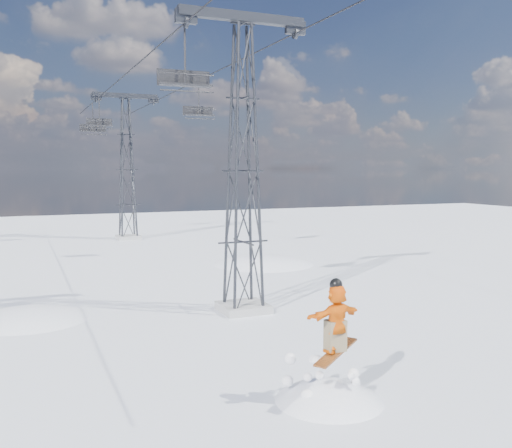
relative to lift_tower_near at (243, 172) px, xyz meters
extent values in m
plane|color=white|center=(-0.80, -8.00, -5.47)|extent=(120.00, 120.00, 0.00)
sphere|color=white|center=(5.20, 10.00, -14.97)|extent=(20.00, 20.00, 20.00)
cube|color=#999999|center=(0.00, 0.00, -5.32)|extent=(1.80, 1.80, 0.30)
cube|color=#2A2C31|center=(0.00, 0.00, 5.78)|extent=(5.00, 0.35, 0.35)
cube|color=#2A2C31|center=(-2.20, 0.00, 5.58)|extent=(0.80, 0.25, 0.50)
cube|color=#2A2C31|center=(2.20, 0.00, 5.58)|extent=(0.80, 0.25, 0.50)
cube|color=#999999|center=(0.00, 25.00, -5.32)|extent=(1.80, 1.80, 0.30)
cube|color=#2A2C31|center=(0.00, 25.00, 5.78)|extent=(5.00, 0.35, 0.35)
cube|color=#2A2C31|center=(-2.20, 25.00, 5.58)|extent=(0.80, 0.25, 0.50)
cube|color=#2A2C31|center=(2.20, 25.00, 5.58)|extent=(0.80, 0.25, 0.50)
cylinder|color=black|center=(-2.20, 11.50, 5.38)|extent=(0.06, 51.00, 0.06)
cylinder|color=black|center=(2.20, 11.50, 5.38)|extent=(0.06, 51.00, 0.06)
cube|color=#B65718|center=(-1.27, -9.18, -4.17)|extent=(1.56, 1.15, 0.29)
imported|color=orange|center=(-1.27, -9.18, -3.35)|extent=(1.54, 0.71, 1.60)
cube|color=#776749|center=(-1.27, -9.18, -3.78)|extent=(0.50, 0.41, 0.74)
sphere|color=black|center=(-1.27, -9.18, -2.57)|extent=(0.30, 0.30, 0.30)
cylinder|color=black|center=(-2.20, 0.18, 4.28)|extent=(0.08, 0.08, 2.21)
cube|color=black|center=(-2.20, 0.18, 3.18)|extent=(2.01, 0.45, 0.08)
cube|color=black|center=(-2.20, 0.40, 3.48)|extent=(2.01, 0.06, 0.55)
cylinder|color=black|center=(-2.20, -0.07, 2.93)|extent=(2.01, 0.06, 0.06)
cylinder|color=black|center=(-2.20, -0.12, 3.53)|extent=(2.01, 0.05, 0.05)
cylinder|color=black|center=(2.20, 12.84, 4.36)|extent=(0.07, 0.07, 2.05)
cube|color=black|center=(2.20, 12.84, 3.33)|extent=(1.86, 0.42, 0.07)
cube|color=black|center=(2.20, 13.04, 3.61)|extent=(1.86, 0.06, 0.51)
cylinder|color=black|center=(2.20, 12.60, 3.10)|extent=(1.86, 0.06, 0.06)
cylinder|color=black|center=(2.20, 12.56, 3.66)|extent=(1.86, 0.05, 0.05)
cylinder|color=black|center=(-2.20, 23.57, 4.35)|extent=(0.07, 0.07, 2.06)
cube|color=black|center=(-2.20, 23.57, 3.33)|extent=(1.87, 0.42, 0.07)
cube|color=black|center=(-2.20, 23.77, 3.61)|extent=(1.87, 0.06, 0.51)
cylinder|color=black|center=(-2.20, 23.33, 3.09)|extent=(1.87, 0.06, 0.06)
cylinder|color=black|center=(-2.20, 23.29, 3.65)|extent=(1.87, 0.05, 0.05)
cylinder|color=black|center=(-2.20, 27.44, 4.25)|extent=(0.08, 0.08, 2.26)
cube|color=black|center=(-2.20, 27.44, 3.12)|extent=(2.06, 0.46, 0.08)
cube|color=black|center=(-2.20, 27.67, 3.43)|extent=(2.06, 0.06, 0.57)
cylinder|color=black|center=(-2.20, 27.19, 2.86)|extent=(2.06, 0.06, 0.06)
cylinder|color=black|center=(-2.20, 27.14, 3.48)|extent=(2.06, 0.05, 0.05)
camera|label=1|loc=(-8.04, -20.46, 0.12)|focal=40.00mm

